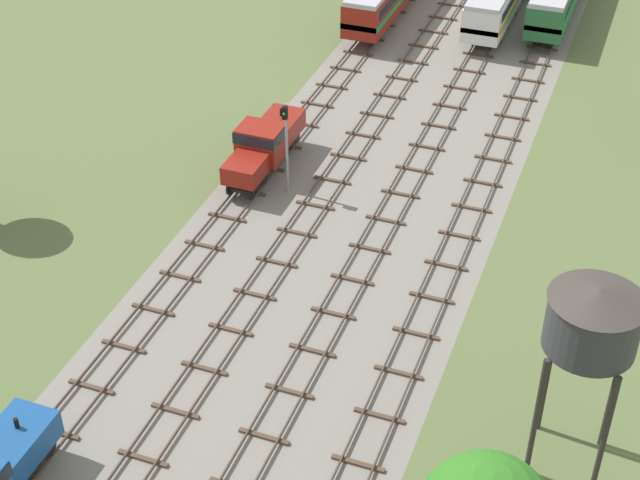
% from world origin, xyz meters
% --- Properties ---
extents(ground_plane, '(480.00, 480.00, 0.00)m').
position_xyz_m(ground_plane, '(0.00, 56.00, 0.00)').
color(ground_plane, '#5B6B3D').
extents(ballast_bed, '(17.22, 176.00, 0.01)m').
position_xyz_m(ballast_bed, '(0.00, 56.00, 0.00)').
color(ballast_bed, gray).
rests_on(ballast_bed, ground).
extents(track_far_left, '(2.40, 126.00, 0.29)m').
position_xyz_m(track_far_left, '(-6.61, 57.00, 0.14)').
color(track_far_left, '#47382D').
rests_on(track_far_left, ground).
extents(track_left, '(2.40, 126.00, 0.29)m').
position_xyz_m(track_left, '(-2.20, 57.00, 0.14)').
color(track_left, '#47382D').
rests_on(track_left, ground).
extents(track_centre_left, '(2.40, 126.00, 0.29)m').
position_xyz_m(track_centre_left, '(2.20, 57.00, 0.14)').
color(track_centre_left, '#47382D').
rests_on(track_centre_left, ground).
extents(track_centre, '(2.40, 126.00, 0.29)m').
position_xyz_m(track_centre, '(6.61, 57.00, 0.14)').
color(track_centre, '#47382D').
rests_on(track_centre, ground).
extents(shunter_loco_far_left_mid, '(2.74, 8.46, 3.10)m').
position_xyz_m(shunter_loco_far_left_mid, '(-6.61, 49.13, 2.01)').
color(shunter_loco_far_left_mid, maroon).
rests_on(shunter_loco_far_left_mid, ground).
extents(water_tower, '(3.86, 3.86, 9.38)m').
position_xyz_m(water_tower, '(14.83, 32.01, 7.79)').
color(water_tower, '#2D2826').
rests_on(water_tower, ground).
extents(signal_post_nearest, '(0.28, 0.47, 5.94)m').
position_xyz_m(signal_post_nearest, '(-4.41, 47.53, 3.74)').
color(signal_post_nearest, gray).
rests_on(signal_post_nearest, ground).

